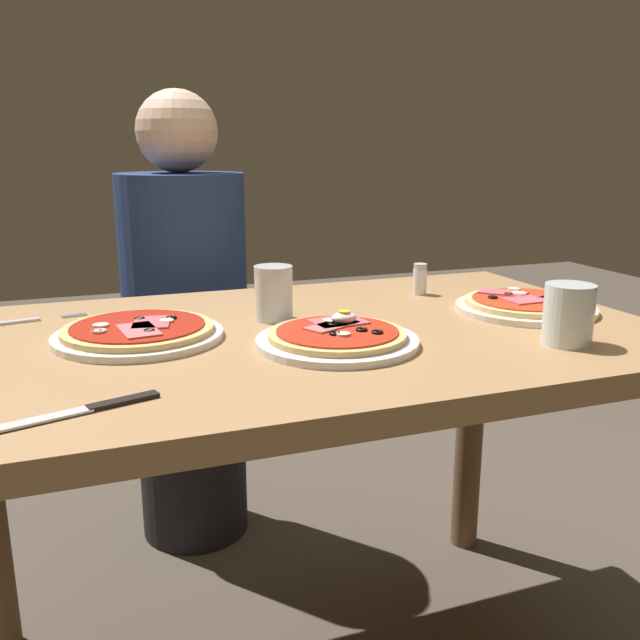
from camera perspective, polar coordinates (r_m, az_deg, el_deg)
The scene contains 10 objects.
dining_table at distance 1.22m, azimuth -1.53°, elevation -6.11°, with size 1.26×0.76×0.73m.
pizza_foreground at distance 1.10m, azimuth 1.47°, elevation -1.48°, with size 0.26×0.26×0.05m.
pizza_across_left at distance 1.17m, azimuth -14.97°, elevation -1.00°, with size 0.28×0.28×0.03m.
pizza_across_right at distance 1.38m, azimuth 16.87°, elevation 1.21°, with size 0.27×0.27×0.03m.
water_glass_near at distance 1.25m, azimuth -3.91°, elevation 1.97°, with size 0.07×0.07×0.10m.
water_glass_far at distance 1.16m, azimuth 20.07°, elevation 0.11°, with size 0.08×0.08×0.10m.
fork at distance 1.35m, azimuth -22.80°, elevation 0.04°, with size 0.16×0.04×0.00m.
knife at distance 0.88m, azimuth -18.52°, elevation -7.00°, with size 0.19×0.07×0.01m.
salt_shaker at distance 1.48m, azimuth 8.37°, elevation 3.40°, with size 0.03×0.03×0.07m.
diner_person at distance 1.82m, azimuth -11.08°, elevation -1.32°, with size 0.32×0.32×1.18m.
Camera 1 is at (-0.37, -1.08, 1.04)m, focal length 38.18 mm.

